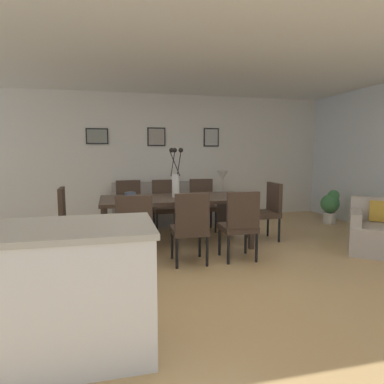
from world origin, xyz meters
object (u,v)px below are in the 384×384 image
object	(u,v)px
armchair	(381,232)
dining_chair_head_west	(71,217)
bowl_near_left	(132,198)
dining_table	(176,202)
dining_chair_head_east	(268,208)
sofa	(163,209)
dining_chair_mid_right	(202,202)
table_lamp	(223,178)
dining_chair_far_left	(190,225)
framed_picture_left	(97,136)
dining_chair_near_right	(129,204)
bowl_near_right	(130,194)
framed_picture_right	(211,137)
dining_chair_near_left	(134,229)
framed_picture_center	(156,137)
potted_plant	(330,205)
centerpiece_vase	(176,178)
side_table	(222,208)
dining_chair_mid_left	(240,222)
dining_chair_far_right	(165,203)

from	to	relation	value
armchair	dining_chair_head_west	bearing A→B (deg)	166.47
bowl_near_left	dining_table	bearing A→B (deg)	18.76
dining_chair_head_east	dining_table	bearing A→B (deg)	179.79
bowl_near_left	sofa	xyz separation A→B (m)	(0.70, 1.85, -0.50)
dining_table	dining_chair_mid_right	size ratio (longest dim) A/B	2.39
bowl_near_left	table_lamp	size ratio (longest dim) A/B	0.33
dining_table	dining_chair_head_east	size ratio (longest dim) A/B	2.39
dining_chair_far_left	framed_picture_left	distance (m)	3.45
bowl_near_left	dining_chair_mid_right	bearing A→B (deg)	40.41
dining_chair_near_right	bowl_near_right	bearing A→B (deg)	-91.47
dining_chair_far_left	dining_chair_head_west	distance (m)	1.76
dining_chair_far_left	framed_picture_right	distance (m)	3.44
dining_chair_near_left	bowl_near_left	distance (m)	0.76
framed_picture_center	potted_plant	distance (m)	3.76
centerpiece_vase	potted_plant	bearing A→B (deg)	13.95
dining_table	dining_chair_near_right	world-z (taller)	dining_chair_near_right
side_table	armchair	xyz separation A→B (m)	(1.49, -2.57, 0.03)
framed_picture_center	potted_plant	world-z (taller)	framed_picture_center
bowl_near_right	framed_picture_left	distance (m)	2.17
centerpiece_vase	dining_chair_far_left	bearing A→B (deg)	-89.17
centerpiece_vase	framed_picture_right	distance (m)	2.52
dining_chair_mid_right	table_lamp	bearing A→B (deg)	47.14
framed_picture_right	dining_table	bearing A→B (deg)	-119.36
dining_chair_near_left	armchair	world-z (taller)	dining_chair_near_left
armchair	framed_picture_center	xyz separation A→B (m)	(-2.75, 3.12, 1.44)
sofa	framed_picture_center	bearing A→B (deg)	94.87
dining_table	dining_chair_head_east	world-z (taller)	dining_chair_head_east
dining_chair_head_west	bowl_near_right	size ratio (longest dim) A/B	5.41
dining_chair_head_west	armchair	distance (m)	4.37
dining_chair_near_left	sofa	size ratio (longest dim) A/B	0.47
dining_chair_near_right	centerpiece_vase	distance (m)	1.24
dining_chair_near_left	dining_chair_mid_left	size ratio (longest dim) A/B	1.00
dining_chair_near_left	centerpiece_vase	bearing A→B (deg)	53.64
dining_chair_far_right	dining_chair_head_east	xyz separation A→B (m)	(1.52, -0.89, 0.00)
framed_picture_left	bowl_near_right	bearing A→B (deg)	-74.40
sofa	dining_chair_near_left	bearing A→B (deg)	-105.86
dining_chair_far_left	bowl_near_left	world-z (taller)	dining_chair_far_left
dining_chair_head_east	centerpiece_vase	world-z (taller)	centerpiece_vase
dining_chair_near_left	dining_chair_head_east	world-z (taller)	same
centerpiece_vase	framed_picture_center	distance (m)	2.22
dining_chair_far_right	armchair	distance (m)	3.37
dining_chair_near_left	potted_plant	world-z (taller)	dining_chair_near_left
dining_chair_far_left	side_table	size ratio (longest dim) A/B	1.77
dining_chair_far_left	dining_table	bearing A→B (deg)	90.89
bowl_near_left	potted_plant	size ratio (longest dim) A/B	0.25
dining_chair_far_left	dining_chair_mid_right	bearing A→B (deg)	70.19
side_table	centerpiece_vase	bearing A→B (deg)	-129.19
centerpiece_vase	dining_chair_near_left	bearing A→B (deg)	-126.36
dining_table	dining_chair_far_left	distance (m)	0.91
framed_picture_center	sofa	bearing A→B (deg)	-85.13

